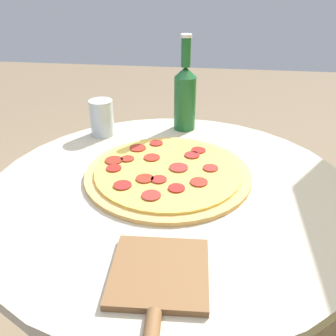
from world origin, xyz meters
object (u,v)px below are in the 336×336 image
(pizza, at_px, (168,173))
(pizza_paddle, at_px, (158,285))
(drinking_glass, at_px, (102,118))
(beer_bottle, at_px, (185,95))

(pizza, relative_size, pizza_paddle, 1.30)
(drinking_glass, bearing_deg, pizza, 45.48)
(pizza, height_order, beer_bottle, beer_bottle)
(beer_bottle, distance_m, pizza_paddle, 0.62)
(pizza, relative_size, drinking_glass, 3.80)
(pizza, bearing_deg, pizza_paddle, 4.81)
(pizza, height_order, pizza_paddle, pizza)
(pizza_paddle, bearing_deg, beer_bottle, 178.29)
(pizza_paddle, height_order, drinking_glass, drinking_glass)
(pizza, xyz_separation_m, drinking_glass, (-0.21, -0.21, 0.04))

